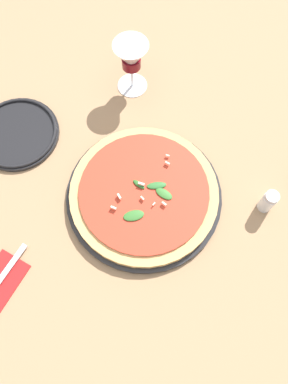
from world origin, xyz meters
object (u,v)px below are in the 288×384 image
Objects in this scene: wine_glass at (131,58)px; shaker_pepper at (268,201)px; pizza_arugula_main at (144,194)px; side_plate_white at (17,133)px.

wine_glass reaches higher than shaker_pepper.
pizza_arugula_main is 0.33m from wine_glass.
side_plate_white is at bearing -89.09° from shaker_pepper.
pizza_arugula_main is 0.36m from side_plate_white.
side_plate_white is at bearing -43.44° from wine_glass.
pizza_arugula_main is at bearing -76.16° from shaker_pepper.
wine_glass is 2.17× the size of shaker_pepper.
side_plate_white is at bearing -99.15° from pizza_arugula_main.
shaker_pepper reaches higher than pizza_arugula_main.
shaker_pepper is (-0.01, 0.62, 0.02)m from side_plate_white.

